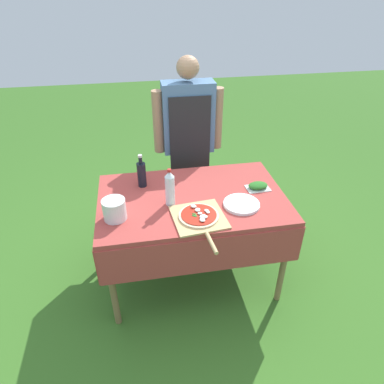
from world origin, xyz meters
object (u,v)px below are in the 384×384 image
at_px(mixing_tub, 114,209).
at_px(plate_stack, 241,204).
at_px(oil_bottle, 142,174).
at_px(water_bottle, 170,188).
at_px(prep_table, 192,207).
at_px(pizza_on_peel, 199,217).
at_px(person_cook, 188,134).
at_px(herb_container, 258,186).

xyz_separation_m(mixing_tub, plate_stack, (0.84, -0.00, -0.06)).
relative_size(oil_bottle, water_bottle, 0.93).
bearing_deg(water_bottle, prep_table, 20.94).
bearing_deg(mixing_tub, pizza_on_peel, -10.74).
distance_m(prep_table, plate_stack, 0.37).
relative_size(pizza_on_peel, water_bottle, 1.95).
relative_size(prep_table, water_bottle, 4.90).
bearing_deg(person_cook, water_bottle, 72.30).
height_order(oil_bottle, herb_container, oil_bottle).
distance_m(person_cook, herb_container, 0.81).
distance_m(pizza_on_peel, mixing_tub, 0.54).
height_order(water_bottle, plate_stack, water_bottle).
relative_size(water_bottle, herb_container, 1.55).
height_order(oil_bottle, plate_stack, oil_bottle).
bearing_deg(prep_table, person_cook, 82.51).
bearing_deg(mixing_tub, person_cook, 54.65).
height_order(prep_table, water_bottle, water_bottle).
xyz_separation_m(prep_table, mixing_tub, (-0.53, -0.16, 0.16)).
distance_m(person_cook, plate_stack, 0.92).
xyz_separation_m(oil_bottle, water_bottle, (0.18, -0.27, 0.03)).
xyz_separation_m(pizza_on_peel, water_bottle, (-0.16, 0.20, 0.12)).
relative_size(person_cook, mixing_tub, 10.57).
xyz_separation_m(person_cook, mixing_tub, (-0.62, -0.88, -0.09)).
xyz_separation_m(oil_bottle, plate_stack, (0.65, -0.37, -0.09)).
distance_m(prep_table, person_cook, 0.77).
bearing_deg(prep_table, plate_stack, -27.36).
xyz_separation_m(prep_table, oil_bottle, (-0.34, 0.21, 0.19)).
bearing_deg(water_bottle, person_cook, 71.93).
bearing_deg(plate_stack, pizza_on_peel, -162.44).
distance_m(prep_table, oil_bottle, 0.44).
relative_size(water_bottle, mixing_tub, 1.82).
relative_size(person_cook, herb_container, 9.01).
xyz_separation_m(oil_bottle, herb_container, (0.83, -0.19, -0.08)).
bearing_deg(pizza_on_peel, oil_bottle, 119.89).
height_order(mixing_tub, plate_stack, mixing_tub).
relative_size(person_cook, water_bottle, 5.80).
relative_size(prep_table, pizza_on_peel, 2.51).
bearing_deg(plate_stack, prep_table, 152.64).
height_order(prep_table, herb_container, herb_container).
bearing_deg(person_cook, oil_bottle, 50.17).
distance_m(pizza_on_peel, plate_stack, 0.33).
xyz_separation_m(herb_container, plate_stack, (-0.18, -0.19, -0.01)).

